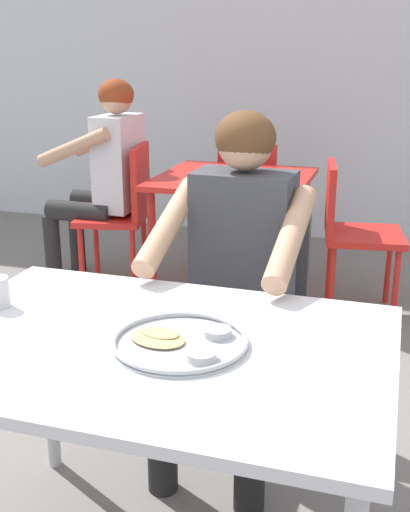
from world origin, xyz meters
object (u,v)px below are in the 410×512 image
at_px(thali_tray, 181,341).
at_px(patron_background, 106,166).
at_px(diner_foreground, 236,261).
at_px(table_background_red, 233,192).
at_px(chair_foreground, 251,300).
at_px(chair_red_left, 125,206).
at_px(chair_red_right, 350,226).
at_px(chair_red_far, 251,194).
at_px(table_foreground, 154,366).

distance_m(thali_tray, patron_background, 2.42).
height_order(diner_foreground, table_background_red, diner_foreground).
xyz_separation_m(thali_tray, chair_foreground, (-0.02, 0.87, -0.23)).
bearing_deg(chair_red_left, thali_tray, -62.40).
bearing_deg(chair_foreground, chair_red_right, 77.65).
relative_size(table_background_red, chair_red_right, 1.00).
bearing_deg(diner_foreground, patron_background, 129.13).
bearing_deg(chair_red_right, patron_background, 179.38).
height_order(thali_tray, chair_foreground, chair_foreground).
height_order(chair_red_far, patron_background, patron_background).
distance_m(diner_foreground, chair_red_far, 2.09).
distance_m(chair_red_right, chair_red_far, 0.92).
distance_m(thali_tray, chair_red_far, 2.73).
bearing_deg(chair_red_right, chair_red_far, 139.02).
bearing_deg(table_background_red, chair_red_right, -1.23).
distance_m(table_background_red, chair_red_right, 0.68).
bearing_deg(chair_red_far, diner_foreground, -78.20).
relative_size(table_foreground, chair_red_left, 1.35).
height_order(table_foreground, chair_red_right, chair_red_right).
distance_m(thali_tray, table_background_red, 2.14).
height_order(chair_foreground, chair_red_left, chair_red_left).
xyz_separation_m(table_background_red, chair_red_left, (-0.66, -0.03, -0.13)).
bearing_deg(patron_background, chair_red_left, -13.86).
bearing_deg(thali_tray, patron_background, 119.94).
relative_size(thali_tray, table_background_red, 0.40).
bearing_deg(chair_red_far, patron_background, -141.83).
bearing_deg(table_foreground, chair_red_right, 81.31).
distance_m(chair_foreground, chair_red_far, 1.87).
height_order(table_foreground, thali_tray, thali_tray).
bearing_deg(table_foreground, patron_background, 118.43).
bearing_deg(table_background_red, thali_tray, -78.69).
relative_size(chair_red_left, patron_background, 0.70).
relative_size(table_background_red, chair_red_far, 1.00).
bearing_deg(table_background_red, diner_foreground, -74.96).
height_order(chair_foreground, table_background_red, chair_foreground).
relative_size(chair_red_left, chair_red_far, 1.04).
distance_m(table_foreground, chair_red_left, 2.30).
distance_m(table_background_red, patron_background, 0.79).
relative_size(chair_red_far, patron_background, 0.67).
height_order(thali_tray, chair_red_left, chair_red_left).
distance_m(diner_foreground, chair_red_left, 1.77).
xyz_separation_m(table_foreground, chair_red_far, (-0.38, 2.68, -0.15)).
xyz_separation_m(thali_tray, chair_red_far, (-0.46, 2.69, -0.24)).
bearing_deg(table_background_red, chair_foreground, -72.14).
relative_size(thali_tray, patron_background, 0.27).
xyz_separation_m(chair_foreground, patron_background, (-1.18, 1.23, 0.24)).
bearing_deg(chair_red_far, thali_tray, -80.37).
bearing_deg(chair_foreground, table_background_red, 107.86).
bearing_deg(table_foreground, chair_red_left, 115.98).
bearing_deg(patron_background, chair_foreground, -46.05).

